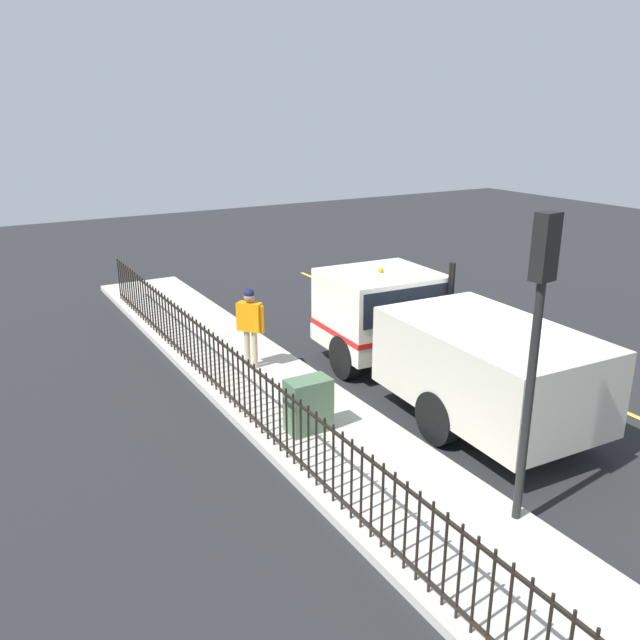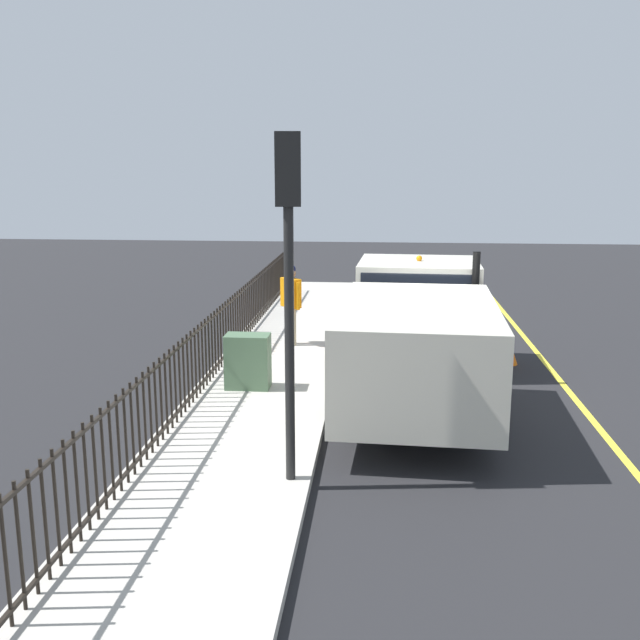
# 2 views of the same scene
# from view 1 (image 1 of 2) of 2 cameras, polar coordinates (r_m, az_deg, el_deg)

# --- Properties ---
(ground_plane) EXTENTS (54.11, 54.11, 0.00)m
(ground_plane) POSITION_cam_1_polar(r_m,az_deg,el_deg) (13.38, 12.55, -7.03)
(ground_plane) COLOR #232326
(ground_plane) RESTS_ON ground
(sidewalk_slab) EXTENTS (2.47, 24.60, 0.14)m
(sidewalk_slab) POSITION_cam_1_polar(r_m,az_deg,el_deg) (11.61, 0.85, -10.23)
(sidewalk_slab) COLOR #B7B2A8
(sidewalk_slab) RESTS_ON ground
(lane_marking) EXTENTS (0.12, 22.14, 0.01)m
(lane_marking) POSITION_cam_1_polar(r_m,az_deg,el_deg) (14.99, 19.29, -4.83)
(lane_marking) COLOR yellow
(lane_marking) RESTS_ON ground
(work_truck) EXTENTS (2.68, 6.90, 2.51)m
(work_truck) POSITION_cam_1_polar(r_m,az_deg,el_deg) (13.08, 9.70, -1.39)
(work_truck) COLOR silver
(work_truck) RESTS_ON ground
(worker_standing) EXTENTS (0.50, 0.53, 1.80)m
(worker_standing) POSITION_cam_1_polar(r_m,az_deg,el_deg) (14.08, -6.19, 0.03)
(worker_standing) COLOR orange
(worker_standing) RESTS_ON sidewalk_slab
(iron_fence) EXTENTS (0.04, 20.94, 1.23)m
(iron_fence) POSITION_cam_1_polar(r_m,az_deg,el_deg) (10.85, -3.85, -8.29)
(iron_fence) COLOR black
(iron_fence) RESTS_ON sidewalk_slab
(traffic_light_near) EXTENTS (0.32, 0.24, 4.27)m
(traffic_light_near) POSITION_cam_1_polar(r_m,az_deg,el_deg) (8.58, 18.69, 0.72)
(traffic_light_near) COLOR black
(traffic_light_near) RESTS_ON sidewalk_slab
(utility_cabinet) EXTENTS (0.78, 0.47, 0.97)m
(utility_cabinet) POSITION_cam_1_polar(r_m,az_deg,el_deg) (11.47, -1.02, -7.49)
(utility_cabinet) COLOR #4C6B4C
(utility_cabinet) RESTS_ON sidewalk_slab
(traffic_cone) EXTENTS (0.41, 0.41, 0.58)m
(traffic_cone) POSITION_cam_1_polar(r_m,az_deg,el_deg) (16.19, 10.01, -1.27)
(traffic_cone) COLOR orange
(traffic_cone) RESTS_ON ground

